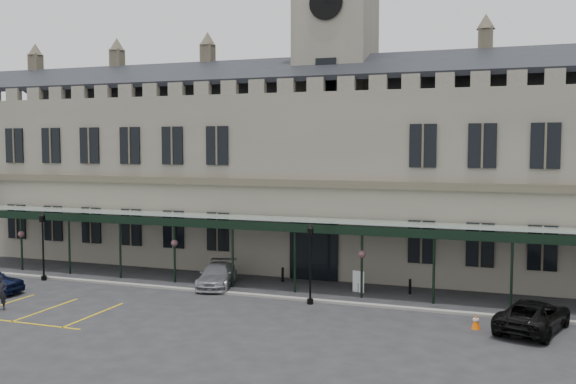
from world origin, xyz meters
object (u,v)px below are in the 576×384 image
(clock_tower, at_px, (336,81))
(car_van, at_px, (533,315))
(traffic_cone, at_px, (476,322))
(person_a, at_px, (0,293))
(lamp_post_mid, at_px, (310,256))
(lamp_post_left, at_px, (43,240))
(sign_board, at_px, (358,282))
(station_building, at_px, (335,176))
(car_taxi, at_px, (217,275))

(clock_tower, bearing_deg, car_van, -43.69)
(traffic_cone, relative_size, person_a, 0.38)
(clock_tower, bearing_deg, lamp_post_mid, -81.35)
(lamp_post_left, distance_m, lamp_post_mid, 17.94)
(sign_board, bearing_deg, traffic_cone, -24.14)
(station_building, bearing_deg, sign_board, -64.67)
(clock_tower, bearing_deg, sign_board, -64.93)
(traffic_cone, bearing_deg, person_a, -168.44)
(station_building, relative_size, clock_tower, 2.42)
(station_building, height_order, car_taxi, station_building)
(lamp_post_mid, bearing_deg, station_building, 98.71)
(traffic_cone, bearing_deg, lamp_post_left, 175.78)
(lamp_post_left, xyz_separation_m, sign_board, (19.75, 3.54, -2.01))
(person_a, bearing_deg, lamp_post_mid, -21.34)
(clock_tower, distance_m, car_van, 21.83)
(lamp_post_left, bearing_deg, traffic_cone, -4.22)
(lamp_post_left, relative_size, lamp_post_mid, 1.00)
(lamp_post_left, distance_m, car_van, 29.34)
(sign_board, height_order, car_van, car_van)
(lamp_post_left, bearing_deg, person_a, -65.90)
(car_taxi, bearing_deg, traffic_cone, -29.58)
(lamp_post_mid, bearing_deg, clock_tower, 98.65)
(clock_tower, xyz_separation_m, traffic_cone, (10.48, -13.00, -12.77))
(lamp_post_mid, distance_m, car_van, 11.54)
(station_building, xyz_separation_m, lamp_post_mid, (1.69, -11.05, -3.84))
(car_van, distance_m, person_a, 26.76)
(clock_tower, height_order, traffic_cone, clock_tower)
(sign_board, xyz_separation_m, person_a, (-16.70, -10.36, 0.31))
(lamp_post_mid, height_order, car_taxi, lamp_post_mid)
(car_taxi, height_order, car_van, car_van)
(traffic_cone, distance_m, car_taxi, 16.02)
(clock_tower, bearing_deg, station_building, -90.00)
(sign_board, height_order, car_taxi, car_taxi)
(sign_board, bearing_deg, station_building, 129.47)
(person_a, bearing_deg, clock_tower, 7.91)
(traffic_cone, xyz_separation_m, sign_board, (-6.98, 5.51, 0.27))
(traffic_cone, xyz_separation_m, person_a, (-23.68, -4.84, 0.58))
(lamp_post_left, distance_m, sign_board, 20.17)
(station_building, height_order, lamp_post_mid, station_building)
(clock_tower, height_order, sign_board, clock_tower)
(traffic_cone, xyz_separation_m, car_van, (2.52, 0.58, 0.39))
(clock_tower, bearing_deg, lamp_post_left, -145.85)
(station_building, distance_m, lamp_post_mid, 11.82)
(lamp_post_mid, bearing_deg, sign_board, 63.60)
(car_taxi, bearing_deg, sign_board, -5.27)
(traffic_cone, height_order, car_taxi, car_taxi)
(sign_board, distance_m, person_a, 19.65)
(clock_tower, height_order, car_van, clock_tower)
(clock_tower, distance_m, traffic_cone, 21.02)
(lamp_post_left, bearing_deg, clock_tower, 34.15)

